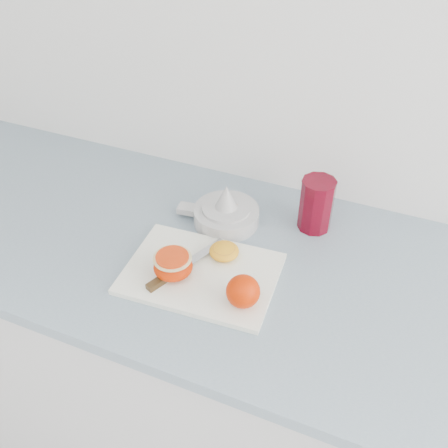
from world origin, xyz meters
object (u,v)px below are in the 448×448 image
cutting_board (201,273)px  half_orange (173,265)px  counter (238,376)px  red_tumbler (316,206)px  citrus_juicer (226,212)px

cutting_board → half_orange: size_ratio=3.86×
counter → red_tumbler: bearing=55.5°
counter → cutting_board: (-0.06, -0.08, 0.45)m
cutting_board → counter: bearing=53.5°
cutting_board → citrus_juicer: (-0.02, 0.19, 0.02)m
cutting_board → citrus_juicer: size_ratio=1.59×
red_tumbler → counter: bearing=-124.5°
red_tumbler → cutting_board: bearing=-125.1°
counter → cutting_board: 0.46m
counter → half_orange: (-0.11, -0.11, 0.48)m
counter → half_orange: bearing=-134.7°
cutting_board → half_orange: (-0.05, -0.03, 0.03)m
half_orange → citrus_juicer: size_ratio=0.41×
cutting_board → half_orange: 0.06m
cutting_board → citrus_juicer: 0.19m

